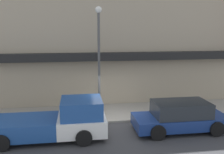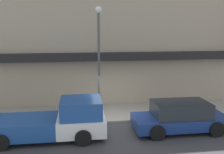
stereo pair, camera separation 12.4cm
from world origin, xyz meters
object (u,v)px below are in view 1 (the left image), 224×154
at_px(pickup_truck, 54,122).
at_px(street_lamp, 99,51).
at_px(parked_car, 180,116).
at_px(fire_hydrant, 75,114).

distance_m(pickup_truck, street_lamp, 4.50).
height_order(pickup_truck, parked_car, pickup_truck).
relative_size(pickup_truck, fire_hydrant, 8.34).
bearing_deg(pickup_truck, fire_hydrant, 61.05).
bearing_deg(parked_car, pickup_truck, 178.48).
height_order(parked_car, street_lamp, street_lamp).
distance_m(parked_car, fire_hydrant, 5.58).
bearing_deg(fire_hydrant, street_lamp, 16.86).
distance_m(parked_car, street_lamp, 5.50).
xyz_separation_m(parked_car, street_lamp, (-3.86, 2.31, 3.16)).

